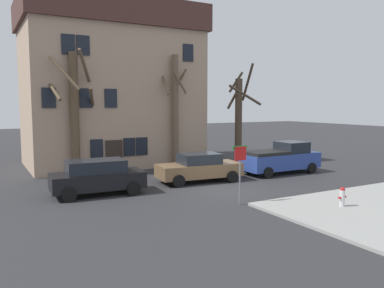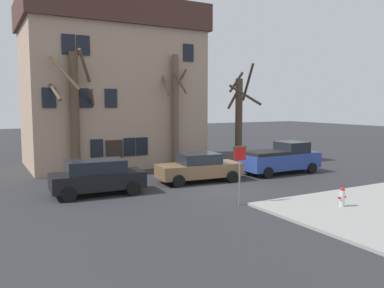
{
  "view_description": "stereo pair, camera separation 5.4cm",
  "coord_description": "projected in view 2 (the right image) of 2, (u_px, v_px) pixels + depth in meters",
  "views": [
    {
      "loc": [
        -10.99,
        -16.77,
        4.44
      ],
      "look_at": [
        -0.6,
        2.1,
        2.23
      ],
      "focal_mm": 36.61,
      "sensor_mm": 36.0,
      "label": 1
    },
    {
      "loc": [
        -10.94,
        -16.8,
        4.44
      ],
      "look_at": [
        -0.6,
        2.1,
        2.23
      ],
      "focal_mm": 36.61,
      "sensor_mm": 36.0,
      "label": 2
    }
  ],
  "objects": [
    {
      "name": "ground_plane",
      "position": [
        221.0,
        190.0,
        20.34
      ],
      "size": [
        120.0,
        120.0,
        0.0
      ],
      "primitive_type": "plane",
      "color": "#2D2D30"
    },
    {
      "name": "building_main",
      "position": [
        112.0,
        85.0,
        28.77
      ],
      "size": [
        12.48,
        7.92,
        11.5
      ],
      "color": "tan",
      "rests_on": "ground_plane"
    },
    {
      "name": "car_brown_sedan",
      "position": [
        199.0,
        168.0,
        22.28
      ],
      "size": [
        4.93,
        2.42,
        1.64
      ],
      "color": "brown",
      "rests_on": "ground_plane"
    },
    {
      "name": "tree_bare_near",
      "position": [
        74.0,
        110.0,
        23.66
      ],
      "size": [
        2.89,
        2.57,
        7.66
      ],
      "color": "brown",
      "rests_on": "ground_plane"
    },
    {
      "name": "car_black_wagon",
      "position": [
        97.0,
        177.0,
        19.12
      ],
      "size": [
        4.54,
        2.28,
        1.72
      ],
      "color": "black",
      "rests_on": "ground_plane"
    },
    {
      "name": "fire_hydrant",
      "position": [
        342.0,
        196.0,
        16.53
      ],
      "size": [
        0.42,
        0.22,
        0.82
      ],
      "color": "silver",
      "rests_on": "sidewalk_slab"
    },
    {
      "name": "tree_bare_far",
      "position": [
        239.0,
        116.0,
        29.68
      ],
      "size": [
        2.52,
        2.31,
        7.45
      ],
      "color": "#4C3D2D",
      "rests_on": "ground_plane"
    },
    {
      "name": "tree_bare_mid",
      "position": [
        175.0,
        109.0,
        26.9
      ],
      "size": [
        1.82,
        1.68,
        7.76
      ],
      "color": "brown",
      "rests_on": "ground_plane"
    },
    {
      "name": "pickup_truck_blue",
      "position": [
        281.0,
        158.0,
        25.02
      ],
      "size": [
        5.25,
        2.17,
        2.0
      ],
      "color": "#2D4799",
      "rests_on": "ground_plane"
    },
    {
      "name": "street_sign_pole",
      "position": [
        240.0,
        163.0,
        17.1
      ],
      "size": [
        0.76,
        0.07,
        2.62
      ],
      "color": "slate",
      "rests_on": "ground_plane"
    }
  ]
}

